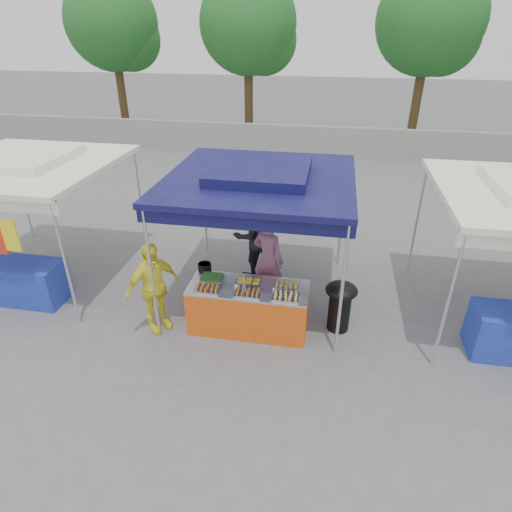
% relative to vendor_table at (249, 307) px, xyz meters
% --- Properties ---
extents(ground_plane, '(80.00, 80.00, 0.00)m').
position_rel_vendor_table_xyz_m(ground_plane, '(0.00, 0.10, -0.43)').
color(ground_plane, slate).
extents(back_wall, '(40.00, 0.25, 1.20)m').
position_rel_vendor_table_xyz_m(back_wall, '(0.00, 11.10, 0.17)').
color(back_wall, gray).
rests_on(back_wall, ground_plane).
extents(main_canopy, '(3.20, 3.20, 2.57)m').
position_rel_vendor_table_xyz_m(main_canopy, '(0.00, 1.07, 1.94)').
color(main_canopy, silver).
rests_on(main_canopy, ground_plane).
extents(neighbor_stall_left, '(3.20, 3.20, 2.57)m').
position_rel_vendor_table_xyz_m(neighbor_stall_left, '(-4.50, 0.67, 1.18)').
color(neighbor_stall_left, silver).
rests_on(neighbor_stall_left, ground_plane).
extents(tree_0, '(3.85, 3.85, 6.62)m').
position_rel_vendor_table_xyz_m(tree_0, '(-8.28, 13.21, 4.10)').
color(tree_0, '#47361B').
rests_on(tree_0, ground_plane).
extents(tree_1, '(3.82, 3.82, 6.56)m').
position_rel_vendor_table_xyz_m(tree_1, '(-2.37, 12.86, 4.06)').
color(tree_1, '#47361B').
rests_on(tree_1, ground_plane).
extents(tree_2, '(3.94, 3.94, 6.76)m').
position_rel_vendor_table_xyz_m(tree_2, '(4.43, 12.91, 4.20)').
color(tree_2, '#47361B').
rests_on(tree_2, ground_plane).
extents(vendor_table, '(2.00, 0.80, 0.85)m').
position_rel_vendor_table_xyz_m(vendor_table, '(0.00, 0.00, 0.00)').
color(vendor_table, '#D45113').
rests_on(vendor_table, ground_plane).
extents(food_tray_fl, '(0.42, 0.30, 0.07)m').
position_rel_vendor_table_xyz_m(food_tray_fl, '(-0.63, -0.24, 0.46)').
color(food_tray_fl, silver).
rests_on(food_tray_fl, vendor_table).
extents(food_tray_fm, '(0.42, 0.30, 0.07)m').
position_rel_vendor_table_xyz_m(food_tray_fm, '(0.04, -0.24, 0.46)').
color(food_tray_fm, silver).
rests_on(food_tray_fm, vendor_table).
extents(food_tray_fr, '(0.42, 0.30, 0.07)m').
position_rel_vendor_table_xyz_m(food_tray_fr, '(0.65, -0.24, 0.46)').
color(food_tray_fr, silver).
rests_on(food_tray_fr, vendor_table).
extents(food_tray_bl, '(0.42, 0.30, 0.07)m').
position_rel_vendor_table_xyz_m(food_tray_bl, '(-0.66, 0.11, 0.46)').
color(food_tray_bl, silver).
rests_on(food_tray_bl, vendor_table).
extents(food_tray_bm, '(0.42, 0.30, 0.07)m').
position_rel_vendor_table_xyz_m(food_tray_bm, '(-0.01, 0.10, 0.46)').
color(food_tray_bm, silver).
rests_on(food_tray_bm, vendor_table).
extents(food_tray_br, '(0.42, 0.30, 0.07)m').
position_rel_vendor_table_xyz_m(food_tray_br, '(0.62, 0.11, 0.46)').
color(food_tray_br, silver).
rests_on(food_tray_br, vendor_table).
extents(cooking_pot, '(0.24, 0.24, 0.14)m').
position_rel_vendor_table_xyz_m(cooking_pot, '(-0.86, 0.37, 0.49)').
color(cooking_pot, black).
rests_on(cooking_pot, vendor_table).
extents(skewer_cup, '(0.08, 0.08, 0.10)m').
position_rel_vendor_table_xyz_m(skewer_cup, '(-0.04, -0.15, 0.47)').
color(skewer_cup, silver).
rests_on(skewer_cup, vendor_table).
extents(wok_burner, '(0.54, 0.54, 0.91)m').
position_rel_vendor_table_xyz_m(wok_burner, '(1.53, 0.26, 0.11)').
color(wok_burner, black).
rests_on(wok_burner, ground_plane).
extents(crate_left, '(0.53, 0.37, 0.32)m').
position_rel_vendor_table_xyz_m(crate_left, '(-0.54, 0.54, -0.26)').
color(crate_left, '#1528B2').
rests_on(crate_left, ground_plane).
extents(crate_right, '(0.47, 0.33, 0.28)m').
position_rel_vendor_table_xyz_m(crate_right, '(0.35, 0.66, -0.28)').
color(crate_right, '#1528B2').
rests_on(crate_right, ground_plane).
extents(crate_stacked, '(0.44, 0.31, 0.27)m').
position_rel_vendor_table_xyz_m(crate_stacked, '(0.35, 0.66, -0.01)').
color(crate_stacked, '#1528B2').
rests_on(crate_stacked, crate_right).
extents(vendor_woman, '(0.74, 0.63, 1.72)m').
position_rel_vendor_table_xyz_m(vendor_woman, '(0.18, 0.96, 0.44)').
color(vendor_woman, '#976084').
rests_on(vendor_woman, ground_plane).
extents(helper_man, '(1.10, 1.04, 1.80)m').
position_rel_vendor_table_xyz_m(helper_man, '(-0.24, 1.82, 0.47)').
color(helper_man, black).
rests_on(helper_man, ground_plane).
extents(customer_person, '(0.92, 1.01, 1.65)m').
position_rel_vendor_table_xyz_m(customer_person, '(-1.56, -0.29, 0.40)').
color(customer_person, yellow).
rests_on(customer_person, ground_plane).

